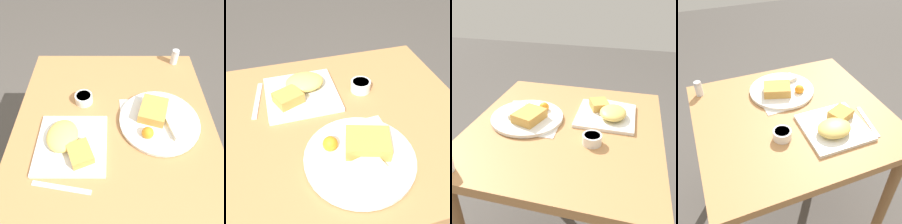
{
  "view_description": "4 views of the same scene",
  "coord_description": "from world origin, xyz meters",
  "views": [
    {
      "loc": [
        0.53,
        -0.01,
        1.4
      ],
      "look_at": [
        -0.0,
        -0.01,
        0.76
      ],
      "focal_mm": 35.0,
      "sensor_mm": 36.0,
      "label": 1
    },
    {
      "loc": [
        0.2,
        0.59,
        1.31
      ],
      "look_at": [
        0.03,
        0.01,
        0.76
      ],
      "focal_mm": 42.0,
      "sensor_mm": 36.0,
      "label": 2
    },
    {
      "loc": [
        -0.9,
        -0.23,
        1.3
      ],
      "look_at": [
        0.03,
        0.01,
        0.77
      ],
      "focal_mm": 42.0,
      "sensor_mm": 36.0,
      "label": 3
    },
    {
      "loc": [
        -0.34,
        -0.82,
        1.45
      ],
      "look_at": [
        -0.02,
        -0.02,
        0.75
      ],
      "focal_mm": 42.0,
      "sensor_mm": 36.0,
      "label": 4
    }
  ],
  "objects": [
    {
      "name": "plate_oval_far",
      "position": [
        0.01,
        0.17,
        0.74
      ],
      "size": [
        0.31,
        0.31,
        0.05
      ],
      "color": "white",
      "rests_on": "menu_card"
    },
    {
      "name": "ground_plane",
      "position": [
        0.0,
        0.0,
        0.0
      ],
      "size": [
        8.0,
        8.0,
        0.0
      ],
      "primitive_type": "plane",
      "color": "#4C4742"
    },
    {
      "name": "menu_card",
      "position": [
        -0.02,
        0.14,
        0.72
      ],
      "size": [
        0.18,
        0.24,
        0.0
      ],
      "rotation": [
        0.0,
        0.0,
        0.04
      ],
      "color": "silver",
      "rests_on": "dining_table"
    },
    {
      "name": "sauce_ramekin",
      "position": [
        -0.09,
        -0.13,
        0.74
      ],
      "size": [
        0.07,
        0.07,
        0.04
      ],
      "color": "white",
      "rests_on": "dining_table"
    },
    {
      "name": "salt_shaker",
      "position": [
        -0.36,
        0.3,
        0.75
      ],
      "size": [
        0.03,
        0.03,
        0.07
      ],
      "color": "white",
      "rests_on": "dining_table"
    },
    {
      "name": "dining_table",
      "position": [
        0.0,
        0.0,
        0.62
      ],
      "size": [
        0.83,
        0.78,
        0.72
      ],
      "color": "#B27A47",
      "rests_on": "ground_plane"
    },
    {
      "name": "plate_square_near",
      "position": [
        0.12,
        -0.16,
        0.74
      ],
      "size": [
        0.25,
        0.25,
        0.06
      ],
      "color": "white",
      "rests_on": "dining_table"
    },
    {
      "name": "butter_knife",
      "position": [
        0.28,
        -0.17,
        0.72
      ],
      "size": [
        0.05,
        0.19,
        0.0
      ],
      "rotation": [
        0.0,
        0.0,
        1.41
      ],
      "color": "silver",
      "rests_on": "dining_table"
    }
  ]
}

